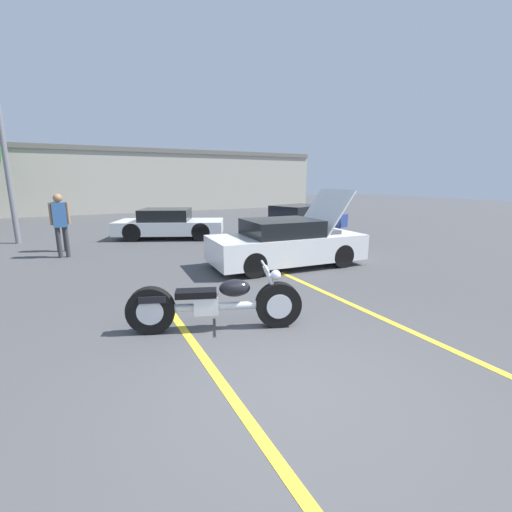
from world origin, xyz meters
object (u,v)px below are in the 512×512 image
show_car_hood_open (287,243)px  parked_car_right_row (300,220)px  spectator_near_motorcycle (60,220)px  motorcycle (215,304)px  parked_car_mid_row (169,224)px  spectator_by_show_car (59,221)px

show_car_hood_open → parked_car_right_row: size_ratio=0.86×
parked_car_right_row → show_car_hood_open: bearing=-144.9°
spectator_near_motorcycle → parked_car_right_row: bearing=3.7°
parked_car_right_row → spectator_near_motorcycle: 8.81m
motorcycle → parked_car_mid_row: (1.39, 8.83, 0.14)m
spectator_near_motorcycle → show_car_hood_open: bearing=-35.8°
parked_car_mid_row → spectator_near_motorcycle: bearing=-126.2°
show_car_hood_open → parked_car_right_row: 5.60m
motorcycle → spectator_near_motorcycle: size_ratio=1.36×
parked_car_mid_row → spectator_by_show_car: (-3.68, -1.05, 0.44)m
motorcycle → spectator_near_motorcycle: 7.16m
parked_car_right_row → spectator_by_show_car: spectator_by_show_car is taller
show_car_hood_open → parked_car_mid_row: show_car_hood_open is taller
motorcycle → spectator_by_show_car: spectator_by_show_car is taller
motorcycle → show_car_hood_open: show_car_hood_open is taller
spectator_by_show_car → parked_car_mid_row: bearing=15.9°
parked_car_mid_row → spectator_by_show_car: 3.85m
motorcycle → show_car_hood_open: bearing=63.3°
motorcycle → parked_car_right_row: (6.56, 7.34, 0.16)m
spectator_near_motorcycle → parked_car_mid_row: bearing=29.8°
motorcycle → show_car_hood_open: 4.28m
parked_car_mid_row → spectator_near_motorcycle: size_ratio=2.39×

